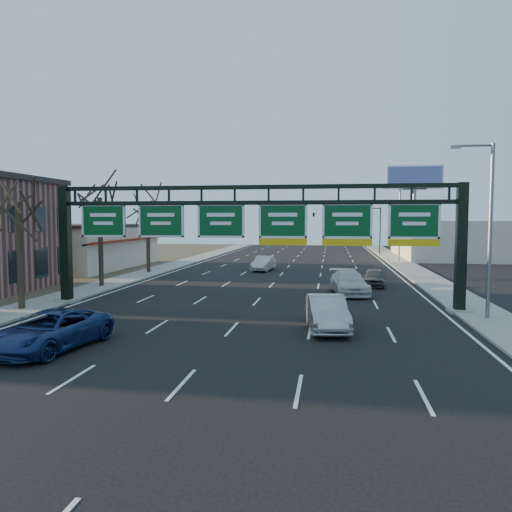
% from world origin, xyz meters
% --- Properties ---
extents(ground, '(160.00, 160.00, 0.00)m').
position_xyz_m(ground, '(0.00, 0.00, 0.00)').
color(ground, black).
rests_on(ground, ground).
extents(sidewalk_left, '(3.00, 120.00, 0.12)m').
position_xyz_m(sidewalk_left, '(-12.80, 20.00, 0.06)').
color(sidewalk_left, gray).
rests_on(sidewalk_left, ground).
extents(sidewalk_right, '(3.00, 120.00, 0.12)m').
position_xyz_m(sidewalk_right, '(12.80, 20.00, 0.06)').
color(sidewalk_right, gray).
rests_on(sidewalk_right, ground).
extents(dirt_strip_left, '(21.00, 120.00, 0.06)m').
position_xyz_m(dirt_strip_left, '(-25.00, 20.00, 0.03)').
color(dirt_strip_left, '#473D2B').
rests_on(dirt_strip_left, ground).
extents(lane_markings, '(21.60, 120.00, 0.01)m').
position_xyz_m(lane_markings, '(0.00, 20.00, 0.01)').
color(lane_markings, white).
rests_on(lane_markings, ground).
extents(sign_gantry, '(24.60, 1.20, 7.20)m').
position_xyz_m(sign_gantry, '(0.16, 8.00, 4.63)').
color(sign_gantry, black).
rests_on(sign_gantry, ground).
extents(cream_strip, '(10.90, 18.40, 4.70)m').
position_xyz_m(cream_strip, '(-21.48, 29.00, 2.36)').
color(cream_strip, beige).
rests_on(cream_strip, ground).
extents(building_right_distant, '(12.00, 20.00, 5.00)m').
position_xyz_m(building_right_distant, '(20.00, 50.00, 2.50)').
color(building_right_distant, beige).
rests_on(building_right_distant, ground).
extents(tree_gantry, '(3.60, 3.60, 8.48)m').
position_xyz_m(tree_gantry, '(-12.80, 5.00, 7.11)').
color(tree_gantry, '#32241C').
rests_on(tree_gantry, sidewalk_left).
extents(tree_mid, '(3.60, 3.60, 9.24)m').
position_xyz_m(tree_mid, '(-12.80, 15.00, 7.85)').
color(tree_mid, '#32241C').
rests_on(tree_mid, sidewalk_left).
extents(tree_far, '(3.60, 3.60, 8.86)m').
position_xyz_m(tree_far, '(-12.80, 25.00, 7.48)').
color(tree_far, '#32241C').
rests_on(tree_far, sidewalk_left).
extents(streetlight_near, '(2.15, 0.22, 9.00)m').
position_xyz_m(streetlight_near, '(12.47, 6.00, 5.08)').
color(streetlight_near, slate).
rests_on(streetlight_near, sidewalk_right).
extents(streetlight_far, '(2.15, 0.22, 9.00)m').
position_xyz_m(streetlight_far, '(12.47, 40.00, 5.08)').
color(streetlight_far, slate).
rests_on(streetlight_far, sidewalk_right).
extents(billboard_right, '(7.00, 0.50, 12.00)m').
position_xyz_m(billboard_right, '(15.00, 44.98, 9.06)').
color(billboard_right, slate).
rests_on(billboard_right, ground).
extents(traffic_signal_mast, '(10.16, 0.54, 7.00)m').
position_xyz_m(traffic_signal_mast, '(5.69, 55.00, 5.50)').
color(traffic_signal_mast, black).
rests_on(traffic_signal_mast, ground).
extents(car_blue_suv, '(3.38, 5.87, 1.54)m').
position_xyz_m(car_blue_suv, '(-6.38, -2.71, 0.77)').
color(car_blue_suv, navy).
rests_on(car_blue_suv, ground).
extents(car_silver_sedan, '(2.31, 5.01, 1.59)m').
position_xyz_m(car_silver_sedan, '(4.44, 2.57, 0.80)').
color(car_silver_sedan, '#9E9EA2').
rests_on(car_silver_sedan, ground).
extents(car_white_wagon, '(2.99, 5.72, 1.58)m').
position_xyz_m(car_white_wagon, '(5.87, 14.12, 0.79)').
color(car_white_wagon, silver).
rests_on(car_white_wagon, ground).
extents(car_grey_far, '(2.03, 4.18, 1.37)m').
position_xyz_m(car_grey_far, '(7.94, 18.59, 0.69)').
color(car_grey_far, '#434649').
rests_on(car_grey_far, ground).
extents(car_silver_distant, '(2.17, 4.65, 1.47)m').
position_xyz_m(car_silver_distant, '(-2.07, 28.84, 0.74)').
color(car_silver_distant, '#BAB9BE').
rests_on(car_silver_distant, ground).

